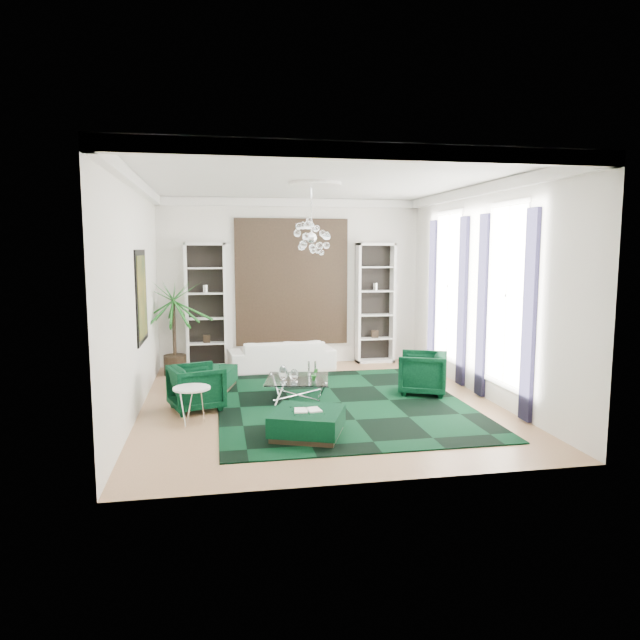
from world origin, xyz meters
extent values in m
cube|color=tan|center=(0.00, 0.00, -0.01)|extent=(6.00, 7.00, 0.02)
cube|color=white|center=(0.00, 0.00, 3.81)|extent=(6.00, 7.00, 0.02)
cube|color=silver|center=(0.00, 3.51, 1.90)|extent=(6.00, 0.02, 3.80)
cube|color=silver|center=(0.00, -3.51, 1.90)|extent=(6.00, 0.02, 3.80)
cube|color=silver|center=(-3.01, 0.00, 1.90)|extent=(0.02, 7.00, 3.80)
cube|color=silver|center=(3.01, 0.00, 1.90)|extent=(0.02, 7.00, 3.80)
cylinder|color=white|center=(0.00, 0.30, 3.77)|extent=(0.90, 0.90, 0.05)
cube|color=black|center=(0.00, 3.46, 1.90)|extent=(2.50, 0.06, 2.80)
cube|color=black|center=(-2.97, 0.60, 1.85)|extent=(0.04, 1.30, 1.60)
cube|color=white|center=(2.99, -0.90, 1.90)|extent=(0.03, 1.10, 2.90)
cube|color=black|center=(2.96, -1.68, 1.65)|extent=(0.07, 0.30, 3.25)
cube|color=black|center=(2.96, -0.12, 1.65)|extent=(0.07, 0.30, 3.25)
cube|color=white|center=(2.99, 1.50, 1.90)|extent=(0.03, 1.10, 2.90)
cube|color=black|center=(2.96, 0.72, 1.65)|extent=(0.07, 0.30, 3.25)
cube|color=black|center=(2.96, 2.28, 1.65)|extent=(0.07, 0.30, 3.25)
cube|color=black|center=(0.38, -0.15, 0.01)|extent=(4.20, 5.00, 0.02)
imported|color=white|center=(-0.33, 2.77, 0.33)|extent=(2.35, 1.09, 0.67)
imported|color=black|center=(-2.07, -0.09, 0.38)|extent=(1.03, 1.02, 0.75)
imported|color=black|center=(1.99, 0.23, 0.39)|extent=(1.12, 1.11, 0.78)
cube|color=black|center=(-1.88, 1.31, 0.20)|extent=(1.10, 1.10, 0.40)
cube|color=black|center=(-0.48, -1.79, 0.19)|extent=(1.24, 1.24, 0.38)
cube|color=white|center=(-0.48, -1.79, 0.40)|extent=(0.39, 0.26, 0.03)
cylinder|color=white|center=(-2.12, -0.82, 0.27)|extent=(0.73, 0.73, 0.55)
imported|color=#1B631E|center=(-0.06, 0.06, 0.49)|extent=(0.13, 0.11, 0.23)
camera|label=1|loc=(-1.71, -9.55, 2.66)|focal=32.00mm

